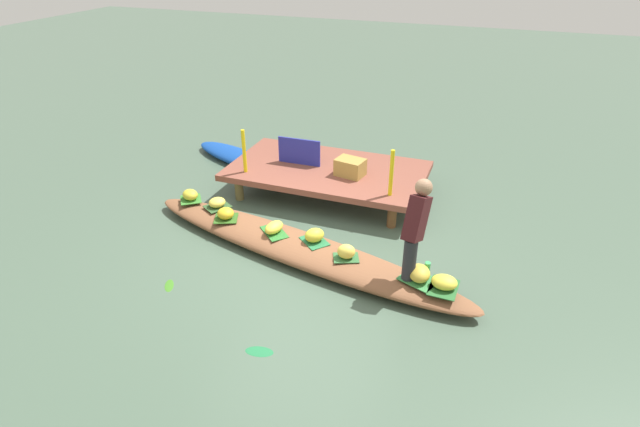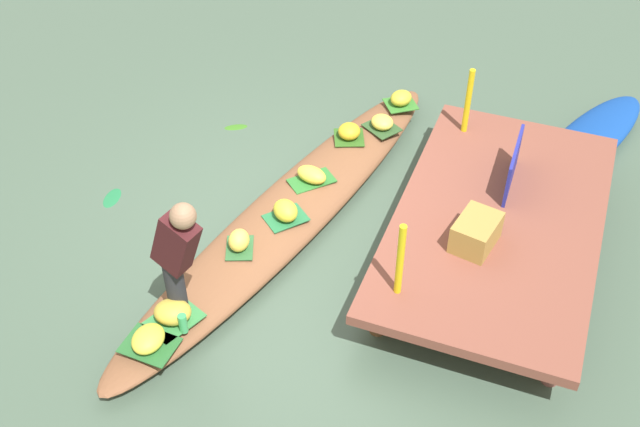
{
  "view_description": "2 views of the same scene",
  "coord_description": "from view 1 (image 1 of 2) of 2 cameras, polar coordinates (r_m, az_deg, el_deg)",
  "views": [
    {
      "loc": [
        2.33,
        -5.4,
        3.93
      ],
      "look_at": [
        0.07,
        0.67,
        0.32
      ],
      "focal_mm": 28.84,
      "sensor_mm": 36.0,
      "label": 1
    },
    {
      "loc": [
        5.17,
        2.27,
        5.1
      ],
      "look_at": [
        0.35,
        0.44,
        0.53
      ],
      "focal_mm": 43.47,
      "sensor_mm": 36.0,
      "label": 2
    }
  ],
  "objects": [
    {
      "name": "banana_bunch_6",
      "position": [
        6.24,
        10.97,
        -6.52
      ],
      "size": [
        0.33,
        0.37,
        0.19
      ],
      "primitive_type": "ellipsoid",
      "rotation": [
        0.0,
        0.0,
        5.0
      ],
      "color": "gold",
      "rests_on": "vendor_boat"
    },
    {
      "name": "dock_platform",
      "position": [
        8.54,
        0.82,
        4.7
      ],
      "size": [
        3.2,
        1.8,
        0.46
      ],
      "color": "brown",
      "rests_on": "ground"
    },
    {
      "name": "railing_post_west",
      "position": [
        8.33,
        -8.42,
        6.86
      ],
      "size": [
        0.06,
        0.06,
        0.71
      ],
      "primitive_type": "cylinder",
      "color": "yellow",
      "rests_on": "dock_platform"
    },
    {
      "name": "leaf_mat_5",
      "position": [
        6.58,
        2.91,
        -4.92
      ],
      "size": [
        0.39,
        0.35,
        0.01
      ],
      "primitive_type": "cube",
      "rotation": [
        0.0,
        0.0,
        0.39
      ],
      "color": "#306535",
      "rests_on": "vendor_boat"
    },
    {
      "name": "banana_bunch_4",
      "position": [
        7.09,
        -5.12,
        -1.54
      ],
      "size": [
        0.26,
        0.35,
        0.15
      ],
      "primitive_type": "ellipsoid",
      "rotation": [
        0.0,
        0.0,
        1.34
      ],
      "color": "yellow",
      "rests_on": "vendor_boat"
    },
    {
      "name": "produce_crate",
      "position": [
        8.22,
        3.37,
        5.14
      ],
      "size": [
        0.49,
        0.4,
        0.27
      ],
      "primitive_type": "cube",
      "rotation": [
        0.0,
        0.0,
        -0.19
      ],
      "color": "#A4823C",
      "rests_on": "dock_platform"
    },
    {
      "name": "canal_water",
      "position": [
        7.07,
        -2.46,
        -4.66
      ],
      "size": [
        40.0,
        40.0,
        0.0
      ],
      "primitive_type": "plane",
      "color": "#455B4A",
      "rests_on": "ground"
    },
    {
      "name": "railing_post_east",
      "position": [
        7.55,
        7.93,
        4.47
      ],
      "size": [
        0.06,
        0.06,
        0.71
      ],
      "primitive_type": "cylinder",
      "color": "yellow",
      "rests_on": "dock_platform"
    },
    {
      "name": "drifting_plant_1",
      "position": [
        6.78,
        -16.4,
        -7.66
      ],
      "size": [
        0.23,
        0.28,
        0.01
      ],
      "primitive_type": "ellipsoid",
      "rotation": [
        0.0,
        0.0,
        2.12
      ],
      "color": "#39741F",
      "rests_on": "ground"
    },
    {
      "name": "leaf_mat_7",
      "position": [
        8.2,
        -14.14,
        1.54
      ],
      "size": [
        0.45,
        0.45,
        0.01
      ],
      "primitive_type": "cube",
      "rotation": [
        0.0,
        0.0,
        0.63
      ],
      "color": "#36792C",
      "rests_on": "vendor_boat"
    },
    {
      "name": "banana_bunch_1",
      "position": [
        6.85,
        -0.63,
        -2.43
      ],
      "size": [
        0.34,
        0.35,
        0.19
      ],
      "primitive_type": "ellipsoid",
      "rotation": [
        0.0,
        0.0,
        0.87
      ],
      "color": "yellow",
      "rests_on": "vendor_boat"
    },
    {
      "name": "banana_bunch_0",
      "position": [
        7.87,
        -11.35,
        1.22
      ],
      "size": [
        0.33,
        0.34,
        0.14
      ],
      "primitive_type": "ellipsoid",
      "rotation": [
        0.0,
        0.0,
        1.02
      ],
      "color": "#EFD44D",
      "rests_on": "vendor_boat"
    },
    {
      "name": "banana_bunch_5",
      "position": [
        6.52,
        2.93,
        -4.24
      ],
      "size": [
        0.26,
        0.23,
        0.19
      ],
      "primitive_type": "ellipsoid",
      "rotation": [
        0.0,
        0.0,
        0.19
      ],
      "color": "#F6D54F",
      "rests_on": "vendor_boat"
    },
    {
      "name": "leaf_mat_1",
      "position": [
        6.9,
        -0.62,
        -3.08
      ],
      "size": [
        0.47,
        0.46,
        0.01
      ],
      "primitive_type": "cube",
      "rotation": [
        0.0,
        0.0,
        2.45
      ],
      "color": "#26713F",
      "rests_on": "vendor_boat"
    },
    {
      "name": "banana_bunch_3",
      "position": [
        7.52,
        -10.43,
        0.02
      ],
      "size": [
        0.24,
        0.24,
        0.16
      ],
      "primitive_type": "ellipsoid",
      "rotation": [
        0.0,
        0.0,
        1.58
      ],
      "color": "gold",
      "rests_on": "vendor_boat"
    },
    {
      "name": "leaf_mat_3",
      "position": [
        7.56,
        -10.38,
        -0.52
      ],
      "size": [
        0.42,
        0.41,
        0.01
      ],
      "primitive_type": "cube",
      "rotation": [
        0.0,
        0.0,
        0.39
      ],
      "color": "#2F5E1D",
      "rests_on": "vendor_boat"
    },
    {
      "name": "banana_bunch_7",
      "position": [
        8.17,
        -14.21,
        2.04
      ],
      "size": [
        0.33,
        0.31,
        0.16
      ],
      "primitive_type": "ellipsoid",
      "rotation": [
        0.0,
        0.0,
        1.13
      ],
      "color": "gold",
      "rests_on": "vendor_boat"
    },
    {
      "name": "market_banner",
      "position": [
        8.6,
        -2.32,
        6.89
      ],
      "size": [
        0.73,
        0.04,
        0.44
      ],
      "primitive_type": "cube",
      "rotation": [
        0.0,
        0.0,
        0.02
      ],
      "color": "navy",
      "rests_on": "dock_platform"
    },
    {
      "name": "leaf_mat_0",
      "position": [
        7.9,
        -11.31,
        0.77
      ],
      "size": [
        0.44,
        0.46,
        0.01
      ],
      "primitive_type": "cube",
      "rotation": [
        0.0,
        0.0,
        1.02
      ],
      "color": "#2F5028",
      "rests_on": "vendor_boat"
    },
    {
      "name": "leaf_mat_4",
      "position": [
        7.13,
        -5.09,
        -2.06
      ],
      "size": [
        0.5,
        0.49,
        0.01
      ],
      "primitive_type": "cube",
      "rotation": [
        0.0,
        0.0,
        2.41
      ],
      "color": "#2D732E",
      "rests_on": "vendor_boat"
    },
    {
      "name": "vendor_person",
      "position": [
        5.98,
        10.57,
        -1.32
      ],
      "size": [
        0.27,
        0.47,
        1.23
      ],
      "color": "#28282D",
      "rests_on": "vendor_boat"
    },
    {
      "name": "water_bottle",
      "position": [
        6.35,
        11.81,
        -6.04
      ],
      "size": [
        0.07,
        0.07,
        0.18
      ],
      "primitive_type": "cylinder",
      "color": "#3FAD60",
      "rests_on": "vendor_boat"
    },
    {
      "name": "leaf_mat_6",
      "position": [
        6.3,
        10.89,
        -7.22
      ],
      "size": [
        0.52,
        0.46,
        0.01
      ],
      "primitive_type": "cube",
      "rotation": [
        0.0,
        0.0,
        2.76
      ],
      "color": "#378442",
      "rests_on": "vendor_boat"
    },
    {
      "name": "banana_bunch_2",
      "position": [
        6.19,
        13.63,
        -7.41
      ],
      "size": [
        0.31,
        0.26,
        0.16
      ],
      "primitive_type": "ellipsoid",
      "rotation": [
        0.0,
        0.0,
        0.02
      ],
      "color": "yellow",
      "rests_on": "vendor_boat"
    },
    {
      "name": "leaf_mat_2",
      "position": [
        6.23,
        13.54,
        -7.99
      ],
      "size": [
        0.34,
        0.44,
        0.01
      ],
      "primitive_type": "cube",
      "rotation": [
        0.0,
        0.0,
        1.53
      ],
      "color": "#28652E",
      "rests_on": "vendor_boat"
    },
    {
      "name": "moored_boat",
      "position": [
        9.98,
        -8.98,
        6.2
      ],
      "size": [
        2.28,
        1.34,
        0.2
      ],
      "primitive_type": "ellipsoid",
      "rotation": [
        0.0,
        0.0,
        -0.36
      ],
      "color": "#123F98",
      "rests_on": "ground"
    },
    {
      "name": "vendor_boat",
      "position": [
        7.0,
        -2.48,
        -3.82
      ],
      "size": [
        5.17,
        1.85,
        0.25
      ],
      "primitive_type": "ellipsoid",
      "rotation": [
        0.0,
        0.0,
        -0.22
      ],
      "color": "brown",
      "rests_on": "ground"
    },
    {
      "name": "drifting_plant_0",
      "position": [
        5.67,
        -6.75,
        -14.95
      ],
      "size": [
        0.33,
        0.21,
        0.01
      ],
      "primitive_type": "ellipsoid",
      "rotation": [
        0.0,
        0.0,
        0.19
      ],
      "color": "#217240",
      "rests_on": "ground"
    }
  ]
}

